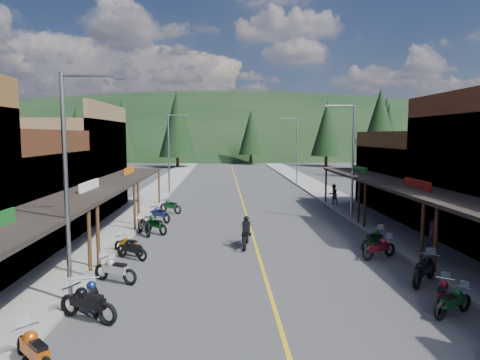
{
  "coord_description": "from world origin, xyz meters",
  "views": [
    {
      "loc": [
        -1.76,
        -20.68,
        5.93
      ],
      "look_at": [
        -0.62,
        7.16,
        3.0
      ],
      "focal_mm": 32.0,
      "sensor_mm": 36.0,
      "label": 1
    }
  ],
  "objects": [
    {
      "name": "bike_west_10",
      "position": [
        -5.83,
        4.85,
        0.6
      ],
      "size": [
        1.99,
        2.0,
        1.21
      ],
      "primitive_type": null,
      "rotation": [
        0.0,
        0.0,
        0.78
      ],
      "color": "#0B3B12",
      "rests_on": "ground"
    },
    {
      "name": "bike_west_9",
      "position": [
        -6.46,
        4.55,
        0.57
      ],
      "size": [
        1.56,
        2.09,
        1.15
      ],
      "primitive_type": null,
      "rotation": [
        0.0,
        0.0,
        0.5
      ],
      "color": "black",
      "rests_on": "ground"
    },
    {
      "name": "streetlight_0",
      "position": [
        -6.95,
        -6.0,
        4.46
      ],
      "size": [
        2.16,
        0.18,
        8.0
      ],
      "color": "gray",
      "rests_on": "ground"
    },
    {
      "name": "pine_8",
      "position": [
        -22.0,
        40.0,
        5.98
      ],
      "size": [
        4.48,
        4.48,
        10.0
      ],
      "color": "black",
      "rests_on": "ground"
    },
    {
      "name": "pine_1",
      "position": [
        -24.0,
        70.0,
        7.24
      ],
      "size": [
        5.88,
        5.88,
        12.5
      ],
      "color": "black",
      "rests_on": "ground"
    },
    {
      "name": "pedestrian_east_a",
      "position": [
        7.88,
        -1.72,
        1.1
      ],
      "size": [
        0.66,
        0.8,
        1.89
      ],
      "primitive_type": "imported",
      "rotation": [
        0.0,
        0.0,
        -1.92
      ],
      "color": "#292030",
      "rests_on": "sidewalk_east"
    },
    {
      "name": "pedestrian_east_b",
      "position": [
        7.52,
        14.5,
        1.0
      ],
      "size": [
        0.92,
        0.69,
        1.69
      ],
      "primitive_type": "imported",
      "rotation": [
        0.0,
        0.0,
        3.43
      ],
      "color": "brown",
      "rests_on": "sidewalk_east"
    },
    {
      "name": "bike_west_12",
      "position": [
        -5.74,
        11.65,
        0.6
      ],
      "size": [
        2.08,
        1.83,
        1.2
      ],
      "primitive_type": null,
      "rotation": [
        0.0,
        0.0,
        0.91
      ],
      "color": "#0D421A",
      "rests_on": "ground"
    },
    {
      "name": "sidewalk_west",
      "position": [
        -8.7,
        20.0,
        0.07
      ],
      "size": [
        3.4,
        94.0,
        0.15
      ],
      "primitive_type": "cube",
      "color": "gray",
      "rests_on": "ground"
    },
    {
      "name": "pine_7",
      "position": [
        -32.0,
        76.0,
        7.24
      ],
      "size": [
        5.88,
        5.88,
        12.5
      ],
      "color": "black",
      "rests_on": "ground"
    },
    {
      "name": "shop_west_3",
      "position": [
        -13.78,
        11.3,
        3.52
      ],
      "size": [
        10.9,
        10.2,
        8.2
      ],
      "color": "brown",
      "rests_on": "ground"
    },
    {
      "name": "pine_9",
      "position": [
        24.0,
        45.0,
        6.38
      ],
      "size": [
        4.93,
        4.93,
        10.8
      ],
      "color": "black",
      "rests_on": "ground"
    },
    {
      "name": "bike_east_7",
      "position": [
        5.76,
        -0.89,
        0.58
      ],
      "size": [
        2.12,
        1.53,
        1.16
      ],
      "primitive_type": null,
      "rotation": [
        0.0,
        0.0,
        -1.1
      ],
      "color": "maroon",
      "rests_on": "ground"
    },
    {
      "name": "pine_6",
      "position": [
        46.0,
        64.0,
        6.48
      ],
      "size": [
        5.04,
        5.04,
        11.0
      ],
      "color": "black",
      "rests_on": "ground"
    },
    {
      "name": "ridge_hill",
      "position": [
        0.0,
        135.0,
        0.0
      ],
      "size": [
        310.0,
        140.0,
        60.0
      ],
      "primitive_type": "ellipsoid",
      "color": "black",
      "rests_on": "ground"
    },
    {
      "name": "shop_east_3",
      "position": [
        13.75,
        11.3,
        2.53
      ],
      "size": [
        10.9,
        10.2,
        6.2
      ],
      "color": "#4C2D16",
      "rests_on": "ground"
    },
    {
      "name": "sidewalk_east",
      "position": [
        8.7,
        20.0,
        0.07
      ],
      "size": [
        3.4,
        94.0,
        0.15
      ],
      "primitive_type": "cube",
      "color": "gray",
      "rests_on": "ground"
    },
    {
      "name": "streetlight_3",
      "position": [
        6.95,
        30.0,
        4.46
      ],
      "size": [
        2.16,
        0.18,
        8.0
      ],
      "color": "gray",
      "rests_on": "ground"
    },
    {
      "name": "pine_2",
      "position": [
        -10.0,
        58.0,
        7.99
      ],
      "size": [
        6.72,
        6.72,
        14.0
      ],
      "color": "black",
      "rests_on": "ground"
    },
    {
      "name": "pine_11",
      "position": [
        20.0,
        38.0,
        7.19
      ],
      "size": [
        5.82,
        5.82,
        12.4
      ],
      "color": "black",
      "rests_on": "ground"
    },
    {
      "name": "pine_10",
      "position": [
        -18.0,
        50.0,
        6.78
      ],
      "size": [
        5.38,
        5.38,
        11.6
      ],
      "color": "black",
      "rests_on": "ground"
    },
    {
      "name": "bike_east_8",
      "position": [
        6.03,
        0.67,
        0.61
      ],
      "size": [
        2.07,
        1.94,
        1.22
      ],
      "primitive_type": null,
      "rotation": [
        0.0,
        0.0,
        -0.85
      ],
      "color": "#0B3810",
      "rests_on": "ground"
    },
    {
      "name": "streetlight_2",
      "position": [
        6.95,
        8.0,
        4.46
      ],
      "size": [
        2.16,
        0.18,
        8.0
      ],
      "color": "gray",
      "rests_on": "ground"
    },
    {
      "name": "centerline",
      "position": [
        0.0,
        20.0,
        0.01
      ],
      "size": [
        0.15,
        90.0,
        0.01
      ],
      "primitive_type": "cube",
      "color": "gold",
      "rests_on": "ground"
    },
    {
      "name": "streetlight_1",
      "position": [
        -6.95,
        22.0,
        4.46
      ],
      "size": [
        2.16,
        0.18,
        8.0
      ],
      "color": "gray",
      "rests_on": "ground"
    },
    {
      "name": "bike_east_6",
      "position": [
        6.27,
        -4.4,
        0.65
      ],
      "size": [
        2.1,
        2.16,
        1.29
      ],
      "primitive_type": null,
      "rotation": [
        0.0,
        0.0,
        -0.76
      ],
      "color": "black",
      "rests_on": "ground"
    },
    {
      "name": "pine_4",
      "position": [
        18.0,
        60.0,
        7.24
      ],
      "size": [
        5.88,
        5.88,
        12.5
      ],
      "color": "black",
      "rests_on": "ground"
    },
    {
      "name": "bike_west_6",
      "position": [
        -6.1,
        -3.76,
        0.58
      ],
      "size": [
        2.12,
        1.53,
        1.16
      ],
      "primitive_type": null,
      "rotation": [
        0.0,
        0.0,
        1.1
      ],
      "color": "#A6A6AC",
      "rests_on": "ground"
    },
    {
      "name": "bike_east_4",
      "position": [
        5.78,
        -7.46,
        0.53
      ],
      "size": [
        1.92,
        1.43,
        1.06
      ],
      "primitive_type": null,
      "rotation": [
        0.0,
        0.0,
        -1.07
      ],
      "color": "#0C4019",
      "rests_on": "ground"
    },
    {
      "name": "pine_3",
      "position": [
        4.0,
        66.0,
        6.48
      ],
      "size": [
        5.04,
        5.04,
        11.0
      ],
      "color": "black",
      "rests_on": "ground"
    },
    {
      "name": "bike_west_11",
      "position": [
        -6.1,
        8.36,
        0.62
      ],
      "size": [
        2.05,
        2.01,
        1.23
      ],
      "primitive_type": null,
      "rotation": [
        0.0,
        0.0,
        0.8
      ],
      "color": "navy",
      "rests_on": "ground"
    },
    {
      "name": "bike_west_3",
      "position": [
        -6.46,
        -10.36,
        0.62
      ],
      "size": [
        2.02,
        2.07,
        1.24
      ],
      "primitive_type": null,
      "rotation": [
        0.0,
        0.0,
        0.76
      ],
      "color": "#BB4E0D",
      "rests_on": "ground"
    },
    {
      "name": "bike_west_5",
      "position": [
        -6.2,
        -6.43,
        0.56
      ],
      "size": [
        1.43,
        2.06,
        1.12
      ],
      "primitive_type": null,
      "rotation": [
        0.0,
        0.0,
        0.44
      ],
      "color": "navy",
      "rests_on": "ground"
    },
    {
      "name": "rider_on_bike",
      "position": [
        -0.53,
        1.5,
        0.7
      ],
      "size": [
        1.08,
        2.37,
        1.74
      ],
      "rotation": [
        0.0,
        0.0,
        -0.15
      ],
      "color": "black",
      "rests_on": "ground"
    },
    {
      "name": "pine_0",
      "position": [
        -40.0,
        62.0,
        6.48
      ],
      "size": [
        5.04,
        5.04,
        11.0
      ],
      "color": "black",
      "rests_on": "ground"
    },
    {
      "name": "pine_5",
      "position": [
        34.0,
        72.0,
        7.99
      ],
      "size": [
        6.72,
        6.72,
        14.0
      ],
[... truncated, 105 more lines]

